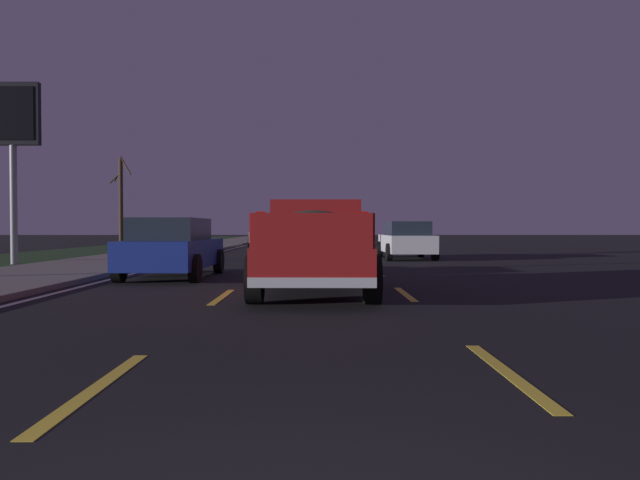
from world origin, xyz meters
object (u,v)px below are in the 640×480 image
object	(u,v)px
sedan_white	(406,240)
gas_price_sign	(13,129)
pickup_truck	(316,243)
sedan_blue	(173,247)
sedan_silver	(266,235)
bare_tree_far	(121,200)

from	to	relation	value
sedan_white	gas_price_sign	size ratio (longest dim) A/B	0.69
pickup_truck	sedan_blue	xyz separation A→B (m)	(3.42, 3.72, -0.20)
sedan_silver	gas_price_sign	size ratio (longest dim) A/B	0.69
gas_price_sign	bare_tree_far	world-z (taller)	gas_price_sign
gas_price_sign	sedan_blue	bearing A→B (deg)	-128.43
sedan_silver	sedan_blue	bearing A→B (deg)	179.71
gas_price_sign	bare_tree_far	distance (m)	19.18
pickup_truck	sedan_white	distance (m)	13.02
bare_tree_far	gas_price_sign	bearing A→B (deg)	-172.28
sedan_blue	sedan_silver	bearing A→B (deg)	-0.29
sedan_silver	pickup_truck	bearing A→B (deg)	-172.88
sedan_white	sedan_silver	world-z (taller)	same
sedan_silver	bare_tree_far	size ratio (longest dim) A/B	0.72
sedan_white	bare_tree_far	size ratio (longest dim) A/B	0.72
pickup_truck	sedan_silver	bearing A→B (deg)	7.12
sedan_silver	bare_tree_far	xyz separation A→B (m)	(-0.86, 9.68, 2.34)
sedan_blue	gas_price_sign	bearing A→B (deg)	51.57
pickup_truck	sedan_blue	size ratio (longest dim) A/B	1.23
sedan_white	sedan_silver	size ratio (longest dim) A/B	1.00
gas_price_sign	bare_tree_far	bearing A→B (deg)	7.72
sedan_white	sedan_blue	xyz separation A→B (m)	(-9.07, 7.42, 0.00)
sedan_white	bare_tree_far	xyz separation A→B (m)	(15.40, 16.97, 2.34)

